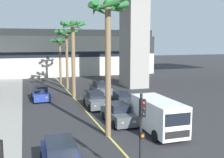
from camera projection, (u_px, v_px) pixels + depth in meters
lane_stripe_center at (81, 106)px, 27.11m from camera, size 0.14×56.00×0.01m
pier_building_backdrop at (52, 53)px, 51.50m from camera, size 38.94×8.04×8.56m
car_queue_front at (61, 158)px, 13.30m from camera, size 1.85×4.11×1.56m
car_queue_second at (123, 101)px, 25.74m from camera, size 1.95×4.16×1.56m
car_queue_third at (118, 114)px, 21.35m from camera, size 1.89×4.13×1.56m
car_queue_fourth at (101, 89)px, 32.69m from camera, size 1.93×4.15×1.56m
car_queue_fifth at (41, 93)px, 29.71m from camera, size 1.91×4.14×1.56m
car_queue_sixth at (95, 100)px, 26.35m from camera, size 1.94×4.16×1.56m
delivery_van at (158, 115)px, 18.97m from camera, size 2.18×5.26×2.36m
traffic_light_median_near at (141, 128)px, 11.62m from camera, size 0.24×0.37×4.20m
palm_tree_near_median at (73, 40)px, 30.39m from camera, size 2.74×2.89×8.74m
palm_tree_mid_median at (60, 47)px, 41.61m from camera, size 2.73×2.78×6.93m
palm_tree_far_median at (108, 32)px, 17.52m from camera, size 2.63×2.78×9.10m
palm_tree_farthest_median at (67, 39)px, 35.71m from camera, size 3.21×3.24×8.01m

